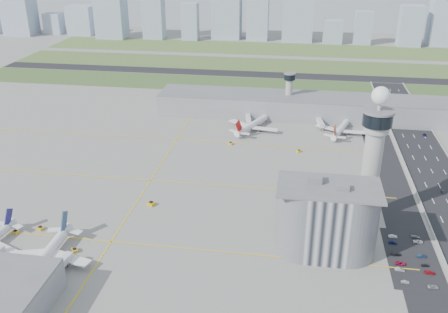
# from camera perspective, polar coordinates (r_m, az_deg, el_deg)

# --- Properties ---
(ground) EXTENTS (1000.00, 1000.00, 0.00)m
(ground) POSITION_cam_1_polar(r_m,az_deg,el_deg) (241.96, -1.29, -6.61)
(ground) COLOR gray
(grass_strip_0) EXTENTS (480.00, 50.00, 0.08)m
(grass_strip_0) POSITION_cam_1_polar(r_m,az_deg,el_deg) (450.57, 1.24, 8.25)
(grass_strip_0) COLOR #3D5B2B
(grass_strip_0) RESTS_ON ground
(grass_strip_1) EXTENTS (480.00, 60.00, 0.08)m
(grass_strip_1) POSITION_cam_1_polar(r_m,az_deg,el_deg) (522.53, 2.37, 10.49)
(grass_strip_1) COLOR #536831
(grass_strip_1) RESTS_ON ground
(grass_strip_2) EXTENTS (480.00, 70.00, 0.08)m
(grass_strip_2) POSITION_cam_1_polar(r_m,az_deg,el_deg) (600.11, 3.28, 12.27)
(grass_strip_2) COLOR #4F6C33
(grass_strip_2) RESTS_ON ground
(runway) EXTENTS (480.00, 22.00, 0.10)m
(runway) POSITION_cam_1_polar(r_m,az_deg,el_deg) (485.95, 1.83, 9.44)
(runway) COLOR black
(runway) RESTS_ON ground
(barrier_left) EXTENTS (0.60, 500.00, 1.20)m
(barrier_left) POSITION_cam_1_polar(r_m,az_deg,el_deg) (247.04, 22.68, -7.85)
(barrier_left) COLOR #9E9E99
(barrier_left) RESTS_ON ground
(landside_road) EXTENTS (18.00, 260.00, 0.08)m
(landside_road) POSITION_cam_1_polar(r_m,az_deg,el_deg) (236.44, 20.55, -9.15)
(landside_road) COLOR black
(landside_road) RESTS_ON ground
(parking_lot) EXTENTS (20.00, 44.00, 0.10)m
(parking_lot) POSITION_cam_1_polar(r_m,az_deg,el_deg) (226.22, 20.58, -10.79)
(parking_lot) COLOR black
(parking_lot) RESTS_ON ground
(taxiway_line_h_0) EXTENTS (260.00, 0.60, 0.01)m
(taxiway_line_h_0) POSITION_cam_1_polar(r_m,az_deg,el_deg) (227.55, -12.76, -9.48)
(taxiway_line_h_0) COLOR yellow
(taxiway_line_h_0) RESTS_ON ground
(taxiway_line_h_1) EXTENTS (260.00, 0.60, 0.01)m
(taxiway_line_h_1) POSITION_cam_1_polar(r_m,az_deg,el_deg) (276.23, -8.40, -2.73)
(taxiway_line_h_1) COLOR yellow
(taxiway_line_h_1) RESTS_ON ground
(taxiway_line_h_2) EXTENTS (260.00, 0.60, 0.01)m
(taxiway_line_h_2) POSITION_cam_1_polar(r_m,az_deg,el_deg) (328.67, -5.42, 1.95)
(taxiway_line_h_2) COLOR yellow
(taxiway_line_h_2) RESTS_ON ground
(taxiway_line_v) EXTENTS (0.60, 260.00, 0.01)m
(taxiway_line_v) POSITION_cam_1_polar(r_m,az_deg,el_deg) (276.23, -8.40, -2.73)
(taxiway_line_v) COLOR yellow
(taxiway_line_v) RESTS_ON ground
(control_tower) EXTENTS (14.00, 14.00, 64.50)m
(control_tower) POSITION_cam_1_polar(r_m,az_deg,el_deg) (232.82, 16.72, 0.68)
(control_tower) COLOR #ADAAA5
(control_tower) RESTS_ON ground
(secondary_tower) EXTENTS (8.60, 8.60, 31.90)m
(secondary_tower) POSITION_cam_1_polar(r_m,az_deg,el_deg) (369.71, 7.43, 7.49)
(secondary_tower) COLOR #ADAAA5
(secondary_tower) RESTS_ON ground
(admin_building) EXTENTS (42.00, 24.00, 33.50)m
(admin_building) POSITION_cam_1_polar(r_m,az_deg,el_deg) (212.80, 11.62, -7.05)
(admin_building) COLOR #B2B2B7
(admin_building) RESTS_ON ground
(terminal_pier) EXTENTS (210.00, 32.00, 15.80)m
(terminal_pier) POSITION_cam_1_polar(r_m,az_deg,el_deg) (371.00, 8.88, 5.69)
(terminal_pier) COLOR gray
(terminal_pier) RESTS_ON ground
(airplane_near_c) EXTENTS (39.42, 46.25, 12.86)m
(airplane_near_c) POSITION_cam_1_polar(r_m,az_deg,el_deg) (217.34, -19.95, -10.20)
(airplane_near_c) COLOR white
(airplane_near_c) RESTS_ON ground
(airplane_far_a) EXTENTS (52.88, 56.29, 12.52)m
(airplane_far_a) POSITION_cam_1_polar(r_m,az_deg,el_deg) (343.13, 3.40, 4.11)
(airplane_far_a) COLOR white
(airplane_far_a) RESTS_ON ground
(airplane_far_b) EXTENTS (46.40, 50.46, 11.67)m
(airplane_far_b) POSITION_cam_1_polar(r_m,az_deg,el_deg) (345.71, 13.32, 3.57)
(airplane_far_b) COLOR white
(airplane_far_b) RESTS_ON ground
(jet_bridge_near_2) EXTENTS (5.39, 14.31, 5.70)m
(jet_bridge_near_2) POSITION_cam_1_polar(r_m,az_deg,el_deg) (208.37, -19.33, -12.94)
(jet_bridge_near_2) COLOR silver
(jet_bridge_near_2) RESTS_ON ground
(jet_bridge_far_0) EXTENTS (5.39, 14.31, 5.70)m
(jet_bridge_far_0) POSITION_cam_1_polar(r_m,az_deg,el_deg) (359.26, 2.72, 4.49)
(jet_bridge_far_0) COLOR silver
(jet_bridge_far_0) RESTS_ON ground
(jet_bridge_far_1) EXTENTS (5.39, 14.31, 5.70)m
(jet_bridge_far_1) POSITION_cam_1_polar(r_m,az_deg,el_deg) (357.81, 10.72, 4.00)
(jet_bridge_far_1) COLOR silver
(jet_bridge_far_1) RESTS_ON ground
(tug_0) EXTENTS (3.36, 2.87, 1.65)m
(tug_0) POSITION_cam_1_polar(r_m,az_deg,el_deg) (245.96, -22.73, -7.94)
(tug_0) COLOR gold
(tug_0) RESTS_ON ground
(tug_1) EXTENTS (3.72, 3.25, 1.81)m
(tug_1) POSITION_cam_1_polar(r_m,az_deg,el_deg) (244.69, -20.26, -7.66)
(tug_1) COLOR gold
(tug_1) RESTS_ON ground
(tug_2) EXTENTS (3.74, 3.93, 1.88)m
(tug_2) POSITION_cam_1_polar(r_m,az_deg,el_deg) (224.50, -16.71, -10.20)
(tug_2) COLOR gold
(tug_2) RESTS_ON ground
(tug_3) EXTENTS (4.34, 3.93, 2.09)m
(tug_3) POSITION_cam_1_polar(r_m,az_deg,el_deg) (251.60, -8.33, -5.32)
(tug_3) COLOR #CFA506
(tug_3) RESTS_ON ground
(tug_4) EXTENTS (3.64, 3.27, 1.75)m
(tug_4) POSITION_cam_1_polar(r_m,az_deg,el_deg) (319.07, 0.76, 1.52)
(tug_4) COLOR gold
(tug_4) RESTS_ON ground
(tug_5) EXTENTS (3.36, 3.18, 1.61)m
(tug_5) POSITION_cam_1_polar(r_m,az_deg,el_deg) (311.37, 8.56, 0.63)
(tug_5) COLOR #E1BF09
(tug_5) RESTS_ON ground
(car_lot_0) EXTENTS (3.25, 1.38, 1.10)m
(car_lot_0) POSITION_cam_1_polar(r_m,az_deg,el_deg) (211.06, 20.00, -13.30)
(car_lot_0) COLOR white
(car_lot_0) RESTS_ON ground
(car_lot_1) EXTENTS (3.95, 1.56, 1.28)m
(car_lot_1) POSITION_cam_1_polar(r_m,az_deg,el_deg) (216.87, 19.45, -12.06)
(car_lot_1) COLOR #9B9C9F
(car_lot_1) RESTS_ON ground
(car_lot_2) EXTENTS (4.36, 2.21, 1.18)m
(car_lot_2) POSITION_cam_1_polar(r_m,az_deg,el_deg) (220.48, 19.54, -11.44)
(car_lot_2) COLOR #A71039
(car_lot_2) RESTS_ON ground
(car_lot_3) EXTENTS (4.30, 2.34, 1.18)m
(car_lot_3) POSITION_cam_1_polar(r_m,az_deg,el_deg) (225.45, 19.11, -10.51)
(car_lot_3) COLOR black
(car_lot_3) RESTS_ON ground
(car_lot_4) EXTENTS (3.60, 1.51, 1.22)m
(car_lot_4) POSITION_cam_1_polar(r_m,az_deg,el_deg) (232.51, 18.72, -9.29)
(car_lot_4) COLOR navy
(car_lot_4) RESTS_ON ground
(car_lot_5) EXTENTS (3.87, 1.68, 1.24)m
(car_lot_5) POSITION_cam_1_polar(r_m,az_deg,el_deg) (236.80, 18.72, -8.63)
(car_lot_5) COLOR silver
(car_lot_5) RESTS_ON ground
(car_lot_6) EXTENTS (4.34, 2.32, 1.16)m
(car_lot_6) POSITION_cam_1_polar(r_m,az_deg,el_deg) (212.24, 22.79, -13.56)
(car_lot_6) COLOR #9B9C9F
(car_lot_6) RESTS_ON ground
(car_lot_7) EXTENTS (4.23, 1.88, 1.21)m
(car_lot_7) POSITION_cam_1_polar(r_m,az_deg,el_deg) (219.38, 22.47, -12.15)
(car_lot_7) COLOR #A2101B
(car_lot_7) RESTS_ON ground
(car_lot_8) EXTENTS (3.39, 1.75, 1.10)m
(car_lot_8) POSITION_cam_1_polar(r_m,az_deg,el_deg) (222.96, 22.02, -11.44)
(car_lot_8) COLOR #242329
(car_lot_8) RESTS_ON ground
(car_lot_9) EXTENTS (3.88, 1.52, 1.26)m
(car_lot_9) POSITION_cam_1_polar(r_m,az_deg,el_deg) (227.87, 21.67, -10.53)
(car_lot_9) COLOR #162847
(car_lot_9) RESTS_ON ground
(car_lot_10) EXTENTS (4.47, 2.59, 1.17)m
(car_lot_10) POSITION_cam_1_polar(r_m,az_deg,el_deg) (237.02, 21.31, -9.04)
(car_lot_10) COLOR white
(car_lot_10) RESTS_ON ground
(car_lot_11) EXTENTS (4.23, 2.19, 1.17)m
(car_lot_11) POSITION_cam_1_polar(r_m,az_deg,el_deg) (239.89, 21.08, -8.57)
(car_lot_11) COLOR gray
(car_lot_11) RESTS_ON ground
(car_hw_1) EXTENTS (1.47, 3.69, 1.19)m
(car_hw_1) POSITION_cam_1_polar(r_m,az_deg,el_deg) (284.54, 23.77, -3.71)
(car_hw_1) COLOR #28272A
(car_hw_1) RESTS_ON ground
(car_hw_2) EXTENTS (2.52, 4.34, 1.14)m
(car_hw_2) POSITION_cam_1_polar(r_m,az_deg,el_deg) (359.06, 21.94, 2.30)
(car_hw_2) COLOR #14164E
(car_hw_2) RESTS_ON ground
(car_hw_4) EXTENTS (1.48, 3.66, 1.25)m
(car_hw_4) POSITION_cam_1_polar(r_m,az_deg,el_deg) (407.89, 18.48, 5.35)
(car_hw_4) COLOR slate
(car_hw_4) RESTS_ON ground
(skyline_bldg_1) EXTENTS (37.63, 30.10, 65.60)m
(skyline_bldg_1) POSITION_cam_1_polar(r_m,az_deg,el_deg) (728.74, -22.42, 15.31)
(skyline_bldg_1) COLOR #9EADC1
(skyline_bldg_1) RESTS_ON ground
(skyline_bldg_2) EXTENTS (22.81, 18.25, 26.79)m
(skyline_bldg_2) POSITION_cam_1_polar(r_m,az_deg,el_deg) (723.11, -18.86, 14.19)
(skyline_bldg_2) COLOR #9EADC1
(skyline_bldg_2) RESTS_ON ground
(skyline_bldg_3) EXTENTS (32.30, 25.84, 36.93)m
(skyline_bldg_3) POSITION_cam_1_polar(r_m,az_deg,el_deg) (706.66, -15.99, 14.75)
(skyline_bldg_3) COLOR #9EADC1
(skyline_bldg_3) RESTS_ON ground
(skyline_bldg_4) EXTENTS (35.81, 28.65, 60.36)m
(skyline_bldg_4) POSITION_cam_1_polar(r_m,az_deg,el_deg) (671.69, -12.79, 15.63)
(skyline_bldg_4) COLOR #9EADC1
(skyline_bldg_4) RESTS_ON ground
(skyline_bldg_5) EXTENTS (25.49, 20.39, 66.89)m
(skyline_bldg_5) POSITION_cam_1_polar(r_m,az_deg,el_deg) (657.85, -8.08, 16.09)
(skyline_bldg_5) COLOR #9EADC1
(skyline_bldg_5) RESTS_ON ground
(skyline_bldg_6) EXTENTS (20.04, 16.03, 45.20)m
(skyline_bldg_6) POSITION_cam_1_polar(r_m,az_deg,el_deg) (645.85, -3.88, 15.14)
(skyline_bldg_6) COLOR #9EADC1
(skyline_bldg_6) RESTS_ON ground
(skyline_bldg_7) EXTENTS (35.76, 28.61, 61.22)m
(skyline_bldg_7) POSITION_cam_1_polar(r_m,az_deg,el_deg) (655.21, 0.31, 16.04)
(skyline_bldg_7) COLOR #9EADC1
(skyline_bldg_7) RESTS_ON ground
(skyline_bldg_8) EXTENTS (26.33, 21.06, 83.39)m
(skyline_bldg_8) POSITION_cam_1_polar(r_m,az_deg,el_deg) (643.73, 3.92, 16.83)
(skyline_bldg_8) COLOR #9EADC1
(skyline_bldg_8) RESTS_ON ground
(skyline_bldg_9) EXTENTS (36.96, 29.57, 62.11)m
(skyline_bldg_9) POSITION_cam_1_polar(r_m,az_deg,el_deg) (643.46, 8.48, 15.67)
(skyline_bldg_9) COLOR #9EADC1
(skyline_bldg_9) RESTS_ON ground
(skyline_bldg_10) EXTENTS (23.01, 18.41, 27.75)m
(skyline_bldg_10) POSITION_cam_1_polar(r_m,az_deg,el_deg) (638.62, 12.33, 13.76)
(skyline_bldg_10) COLOR #9EADC1
(skyline_bldg_10) RESTS_ON ground
(skyline_bldg_11) EXTENTS (20.22, 16.18, 38.97)m
(skyline_bldg_11) POSITION_cam_1_polar(r_m,az_deg,el_deg) (640.26, 15.60, 13.98)
(skyline_bldg_11) COLOR #9EADC1
(skyline_bldg_11) RESTS_ON ground
(skyline_bldg_12) EXTENTS (26.14, 20.92, 46.89)m
(skyline_bldg_12) POSITION_cam_1_polar(r_m,az_deg,el_deg) (645.82, 20.53, 13.80)
(skyline_bldg_12) COLOR #9EADC1
(skyline_bldg_12) RESTS_ON ground
(skyline_bldg_13) EXTENTS (32.26, 25.81, 81.20)m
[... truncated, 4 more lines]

